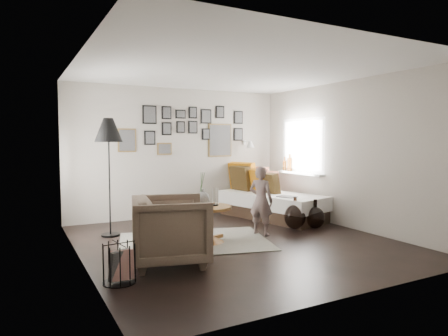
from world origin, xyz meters
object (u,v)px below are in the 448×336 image
armchair (171,230)px  demijohn_large (295,217)px  floor_lamp (109,135)px  demijohn_small (315,217)px  magazine_basket (119,263)px  pedestal_table (208,226)px  child (261,201)px  vase (203,196)px  daybed (269,200)px

armchair → demijohn_large: 2.73m
floor_lamp → demijohn_small: bearing=-18.8°
demijohn_small → armchair: bearing=-166.5°
magazine_basket → pedestal_table: bearing=34.3°
pedestal_table → child: (0.99, 0.06, 0.31)m
demijohn_small → child: child is taller
pedestal_table → child: bearing=3.3°
vase → magazine_basket: vase is taller
magazine_basket → demijohn_small: (3.68, 1.09, -0.02)m
armchair → vase: bearing=-32.6°
pedestal_table → magazine_basket: (-1.59, -1.08, -0.05)m
daybed → armchair: bearing=-159.4°
floor_lamp → demijohn_large: floor_lamp is taller
daybed → child: 1.52m
daybed → armchair: daybed is taller
pedestal_table → demijohn_large: size_ratio=1.26×
demijohn_large → demijohn_small: demijohn_large is taller
daybed → demijohn_large: bearing=-114.7°
pedestal_table → child: child is taller
demijohn_small → demijohn_large: bearing=161.1°
pedestal_table → demijohn_small: bearing=0.0°
pedestal_table → armchair: (-0.85, -0.71, 0.17)m
pedestal_table → demijohn_large: (1.74, 0.12, -0.04)m
floor_lamp → magazine_basket: 2.66m
pedestal_table → armchair: 1.12m
child → floor_lamp: bearing=33.9°
pedestal_table → armchair: size_ratio=0.76×
daybed → floor_lamp: bearing=167.7°
pedestal_table → demijohn_small: (2.09, 0.00, -0.07)m
demijohn_large → child: size_ratio=0.50×
vase → child: 1.08m
armchair → demijohn_small: bearing=-62.2°
armchair → floor_lamp: bearing=25.5°
vase → child: (1.07, 0.04, -0.15)m
armchair → demijohn_small: (2.94, 0.71, -0.23)m
daybed → floor_lamp: (-3.17, -0.09, 1.29)m
daybed → child: bearing=-143.5°
demijohn_large → daybed: bearing=79.3°
vase → demijohn_small: 2.23m
armchair → demijohn_small: armchair is taller
armchair → magazine_basket: 0.86m
pedestal_table → demijohn_large: 1.74m
armchair → daybed: bearing=-41.2°
pedestal_table → armchair: bearing=-140.5°
pedestal_table → floor_lamp: 2.16m
daybed → child: size_ratio=2.09×
armchair → magazine_basket: size_ratio=2.16×
daybed → demijohn_large: 1.12m
magazine_basket → vase: bearing=36.2°
armchair → child: child is taller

